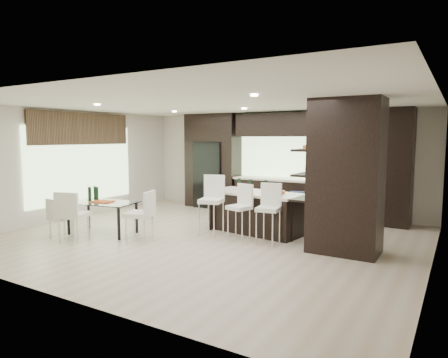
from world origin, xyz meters
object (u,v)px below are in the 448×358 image
Objects in this scene: stool_mid at (239,217)px; floor_vase at (337,208)px; bench at (306,217)px; chair_near at (74,218)px; stool_right at (268,220)px; dining_table at (103,218)px; kitchen_island at (256,212)px; chair_far at (61,220)px; stool_left at (211,212)px; chair_end at (139,218)px.

stool_mid is 1.91m from floor_vase.
bench is 4.96m from chair_near.
bench is 0.89× the size of floor_vase.
stool_right is 3.50m from dining_table.
kitchen_island is at bearing -178.55° from floor_vase.
chair_far is (-3.78, -1.73, -0.09)m from stool_right.
chair_far is at bearing -159.35° from stool_left.
stool_left is 0.84× the size of bench.
chair_end is at bearing -163.57° from stool_right.
floor_vase is 0.95× the size of dining_table.
chair_end is at bearing -124.01° from kitchen_island.
stool_right is (0.64, -0.75, 0.03)m from kitchen_island.
kitchen_island is at bearing 36.68° from stool_left.
stool_left is at bearing 23.33° from chair_near.
dining_table is at bearing -167.15° from stool_left.
stool_left is 1.46m from chair_end.
stool_mid is at bearing -81.16° from kitchen_island.
bench is at bearing 134.56° from floor_vase.
chair_near is at bearing -153.35° from bench.
floor_vase reaches higher than chair_far.
chair_near is (0.00, -0.73, 0.12)m from dining_table.
floor_vase is at bearing 5.34° from stool_left.
dining_table is 1.55× the size of chair_end.
floor_vase is (0.95, -0.96, 0.44)m from bench.
stool_right is 1.36m from floor_vase.
chair_far is (-0.44, 0.05, -0.09)m from chair_near.
kitchen_island is 0.99m from stool_right.
kitchen_island is at bearing -60.73° from chair_end.
chair_end reaches higher than dining_table.
stool_mid reaches higher than bench.
stool_right is at bearing -12.91° from stool_left.
stool_mid is (0.00, -0.74, 0.01)m from kitchen_island.
floor_vase is (1.72, 0.04, 0.24)m from kitchen_island.
stool_right reaches higher than kitchen_island.
floor_vase reaches higher than stool_left.
chair_near is 0.45m from chair_far.
stool_left is 2.71m from chair_near.
bench is (0.77, 1.75, -0.22)m from stool_mid.
stool_right is at bearing -40.89° from kitchen_island.
chair_end is at bearing 29.22° from chair_far.
floor_vase is 4.80m from dining_table.
bench is 1.42m from floor_vase.
stool_right is 1.78m from bench.
stool_mid is 0.67× the size of floor_vase.
stool_left is at bearing -160.98° from floor_vase.
chair_end is at bearing -149.87° from bench.
stool_right reaches higher than stool_mid.
stool_left reaches higher than chair_near.
stool_mid is at bearing -75.58° from chair_end.
chair_near is (-4.42, -2.57, -0.21)m from floor_vase.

